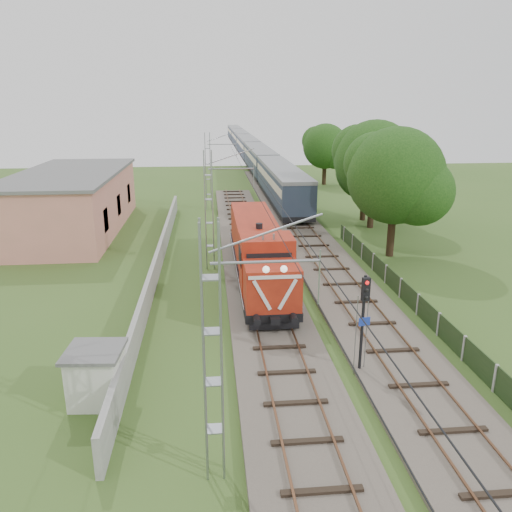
{
  "coord_description": "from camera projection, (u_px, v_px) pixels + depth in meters",
  "views": [
    {
      "loc": [
        -2.97,
        -20.77,
        10.93
      ],
      "look_at": [
        -0.29,
        7.42,
        2.2
      ],
      "focal_mm": 35.0,
      "sensor_mm": 36.0,
      "label": 1
    }
  ],
  "objects": [
    {
      "name": "track_side",
      "position": [
        304.0,
        234.0,
        42.67
      ],
      "size": [
        4.2,
        80.0,
        0.45
      ],
      "color": "#6B6054",
      "rests_on": "ground"
    },
    {
      "name": "tree_c",
      "position": [
        366.0,
        170.0,
        47.11
      ],
      "size": [
        5.93,
        5.65,
        7.69
      ],
      "color": "#372716",
      "rests_on": "ground"
    },
    {
      "name": "boundary_wall",
      "position": [
        159.0,
        259.0,
        33.85
      ],
      "size": [
        0.25,
        40.0,
        1.5
      ],
      "primitive_type": "cube",
      "color": "#9E9E99",
      "rests_on": "ground"
    },
    {
      "name": "fence",
      "position": [
        418.0,
        304.0,
        26.64
      ],
      "size": [
        0.12,
        32.0,
        1.2
      ],
      "color": "black",
      "rests_on": "ground"
    },
    {
      "name": "station_building",
      "position": [
        72.0,
        201.0,
        43.94
      ],
      "size": [
        8.4,
        20.4,
        5.22
      ],
      "color": "tan",
      "rests_on": "ground"
    },
    {
      "name": "coach_rake",
      "position": [
        247.0,
        146.0,
        100.01
      ],
      "size": [
        3.15,
        117.88,
        3.64
      ],
      "color": "black",
      "rests_on": "ground"
    },
    {
      "name": "tree_a",
      "position": [
        397.0,
        177.0,
        35.43
      ],
      "size": [
        7.25,
        6.9,
        9.39
      ],
      "color": "#372716",
      "rests_on": "ground"
    },
    {
      "name": "signal_post",
      "position": [
        364.0,
        309.0,
        19.98
      ],
      "size": [
        0.49,
        0.38,
        4.41
      ],
      "color": "black",
      "rests_on": "ground"
    },
    {
      "name": "catenary",
      "position": [
        210.0,
        210.0,
        33.2
      ],
      "size": [
        3.31,
        70.0,
        8.0
      ],
      "color": "gray",
      "rests_on": "ground"
    },
    {
      "name": "ground",
      "position": [
        277.0,
        347.0,
        23.24
      ],
      "size": [
        140.0,
        140.0,
        0.0
      ],
      "primitive_type": "plane",
      "color": "#3A5921",
      "rests_on": "ground"
    },
    {
      "name": "tree_d",
      "position": [
        326.0,
        147.0,
        67.92
      ],
      "size": [
        6.38,
        6.08,
        8.27
      ],
      "color": "#372716",
      "rests_on": "ground"
    },
    {
      "name": "relay_hut",
      "position": [
        96.0,
        375.0,
        18.8
      ],
      "size": [
        2.24,
        2.24,
        2.16
      ],
      "color": "silver",
      "rests_on": "ground"
    },
    {
      "name": "tree_b",
      "position": [
        376.0,
        161.0,
        43.81
      ],
      "size": [
        7.39,
        7.03,
        9.57
      ],
      "color": "#372716",
      "rests_on": "ground"
    },
    {
      "name": "track_main",
      "position": [
        261.0,
        290.0,
        29.85
      ],
      "size": [
        4.2,
        70.0,
        0.45
      ],
      "color": "#6B6054",
      "rests_on": "ground"
    },
    {
      "name": "locomotive",
      "position": [
        258.0,
        250.0,
        31.06
      ],
      "size": [
        2.8,
        15.99,
        4.06
      ],
      "color": "black",
      "rests_on": "ground"
    }
  ]
}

